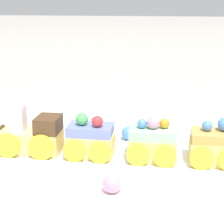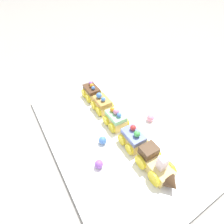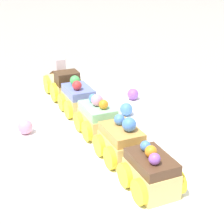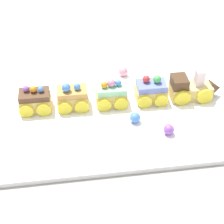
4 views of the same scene
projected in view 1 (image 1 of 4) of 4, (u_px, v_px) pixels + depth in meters
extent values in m
plane|color=gray|center=(136.00, 154.00, 0.63)|extent=(10.00, 10.00, 0.00)
cube|color=white|center=(136.00, 151.00, 0.63)|extent=(0.62, 0.37, 0.01)
cube|color=#E5C675|center=(30.00, 141.00, 0.61)|extent=(0.10, 0.05, 0.04)
cube|color=#4C331E|center=(48.00, 124.00, 0.60)|extent=(0.04, 0.05, 0.03)
cube|color=white|center=(19.00, 124.00, 0.61)|extent=(0.02, 0.02, 0.02)
cube|color=white|center=(18.00, 112.00, 0.60)|extent=(0.02, 0.02, 0.02)
cylinder|color=yellow|center=(21.00, 133.00, 0.64)|extent=(0.04, 0.01, 0.04)
cylinder|color=yellow|center=(7.00, 146.00, 0.59)|extent=(0.04, 0.01, 0.04)
cylinder|color=yellow|center=(52.00, 135.00, 0.63)|extent=(0.04, 0.01, 0.04)
cylinder|color=yellow|center=(41.00, 147.00, 0.58)|extent=(0.04, 0.01, 0.04)
cube|color=#E5C675|center=(91.00, 145.00, 0.60)|extent=(0.07, 0.05, 0.04)
cube|color=#6B7AC6|center=(90.00, 130.00, 0.59)|extent=(0.07, 0.05, 0.02)
sphere|color=red|center=(98.00, 121.00, 0.58)|extent=(0.02, 0.02, 0.02)
sphere|color=#4CBC56|center=(82.00, 119.00, 0.59)|extent=(0.02, 0.02, 0.02)
cylinder|color=yellow|center=(82.00, 138.00, 0.63)|extent=(0.03, 0.01, 0.03)
cylinder|color=yellow|center=(74.00, 151.00, 0.57)|extent=(0.03, 0.01, 0.03)
cylinder|color=yellow|center=(106.00, 140.00, 0.62)|extent=(0.03, 0.01, 0.03)
cylinder|color=yellow|center=(100.00, 153.00, 0.57)|extent=(0.03, 0.01, 0.03)
cube|color=#E5C675|center=(152.00, 148.00, 0.58)|extent=(0.07, 0.05, 0.04)
cube|color=#93DBA3|center=(153.00, 133.00, 0.58)|extent=(0.07, 0.05, 0.02)
sphere|color=orange|center=(165.00, 123.00, 0.57)|extent=(0.02, 0.02, 0.02)
sphere|color=pink|center=(153.00, 122.00, 0.57)|extent=(0.02, 0.02, 0.02)
sphere|color=#4C84E0|center=(142.00, 124.00, 0.57)|extent=(0.02, 0.02, 0.01)
cylinder|color=yellow|center=(141.00, 141.00, 0.61)|extent=(0.03, 0.01, 0.03)
cylinder|color=yellow|center=(138.00, 155.00, 0.56)|extent=(0.03, 0.01, 0.03)
cylinder|color=yellow|center=(166.00, 143.00, 0.61)|extent=(0.03, 0.01, 0.03)
cylinder|color=yellow|center=(165.00, 156.00, 0.55)|extent=(0.03, 0.01, 0.03)
cube|color=#E5C675|center=(214.00, 152.00, 0.57)|extent=(0.07, 0.05, 0.04)
cube|color=#CC9347|center=(215.00, 136.00, 0.56)|extent=(0.07, 0.05, 0.01)
sphere|color=#4C84E0|center=(207.00, 126.00, 0.56)|extent=(0.02, 0.02, 0.02)
cylinder|color=yellow|center=(199.00, 145.00, 0.60)|extent=(0.03, 0.01, 0.03)
cylinder|color=yellow|center=(202.00, 159.00, 0.55)|extent=(0.03, 0.01, 0.03)
sphere|color=pink|center=(112.00, 183.00, 0.48)|extent=(0.03, 0.03, 0.03)
sphere|color=#4C84E0|center=(128.00, 133.00, 0.66)|extent=(0.02, 0.02, 0.02)
sphere|color=#9956C6|center=(96.00, 123.00, 0.72)|extent=(0.02, 0.02, 0.02)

